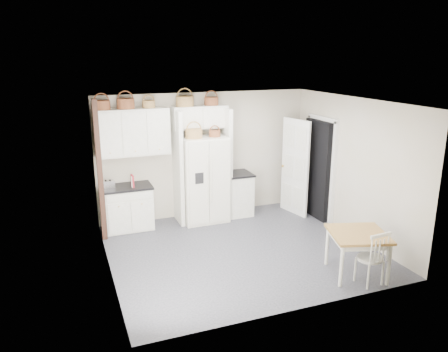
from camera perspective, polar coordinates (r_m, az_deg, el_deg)
name	(u,v)px	position (r m, az deg, el deg)	size (l,w,h in m)	color
floor	(241,250)	(7.84, 2.23, -9.61)	(4.50, 4.50, 0.00)	#27262B
ceiling	(243,102)	(7.13, 2.45, 9.64)	(4.50, 4.50, 0.00)	white
wall_back	(205,155)	(9.20, -2.55, 2.79)	(4.50, 4.50, 0.00)	#B6AB8B
wall_left	(105,194)	(6.85, -15.26, -2.28)	(4.00, 4.00, 0.00)	#B6AB8B
wall_right	(353,168)	(8.49, 16.45, 1.07)	(4.00, 4.00, 0.00)	#B6AB8B
refrigerator	(203,179)	(8.93, -2.71, -0.39)	(0.91, 0.73, 1.76)	white
base_cab_left	(128,208)	(8.79, -12.39, -4.16)	(0.91, 0.57, 0.84)	beige
base_cab_right	(238,194)	(9.37, 1.85, -2.41)	(0.50, 0.60, 0.88)	beige
dining_table	(357,254)	(7.20, 16.95, -9.68)	(0.84, 0.84, 0.70)	brown
windsor_chair	(370,258)	(6.96, 18.53, -10.13)	(0.40, 0.37, 0.82)	beige
counter_left	(127,187)	(8.66, -12.55, -1.43)	(0.94, 0.61, 0.04)	black
counter_right	(238,174)	(9.24, 1.87, 0.30)	(0.54, 0.64, 0.04)	black
toaster	(108,185)	(8.56, -14.89, -1.09)	(0.23, 0.13, 0.16)	silver
cookbook_red	(132,181)	(8.56, -11.88, -0.63)	(0.03, 0.16, 0.24)	#A41D29
cookbook_cream	(132,181)	(8.56, -11.87, -0.68)	(0.03, 0.15, 0.22)	beige
basket_upper_a	(102,105)	(8.43, -15.68, 8.89)	(0.30, 0.30, 0.17)	brown
basket_upper_b	(126,104)	(8.48, -12.72, 9.19)	(0.33, 0.33, 0.19)	brown
basket_upper_c	(149,104)	(8.56, -9.81, 9.23)	(0.25, 0.25, 0.14)	brown
basket_bridge_a	(185,101)	(8.72, -5.15, 9.69)	(0.35, 0.35, 0.20)	brown
basket_bridge_b	(211,101)	(8.88, -1.67, 9.75)	(0.29, 0.29, 0.16)	brown
basket_fridge_a	(194,134)	(8.55, -3.96, 5.55)	(0.33, 0.33, 0.18)	brown
basket_fridge_b	(215,134)	(8.69, -1.24, 5.55)	(0.23, 0.23, 0.12)	brown
upper_cabinet	(133,132)	(8.57, -11.84, 5.62)	(1.40, 0.34, 0.90)	beige
bridge_cabinet	(200,117)	(8.84, -3.20, 7.70)	(1.12, 0.34, 0.45)	beige
fridge_panel_left	(178,168)	(8.77, -6.02, 1.07)	(0.08, 0.60, 2.30)	beige
fridge_panel_right	(226,163)	(9.07, 0.22, 1.66)	(0.08, 0.60, 2.30)	beige
trim_post	(100,172)	(8.15, -15.91, 0.51)	(0.09, 0.09, 2.60)	#412619
doorway_void	(318,169)	(9.30, 12.20, 0.85)	(0.18, 0.85, 2.05)	black
door_slab	(295,167)	(9.39, 9.26, 1.15)	(0.80, 0.04, 2.05)	white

